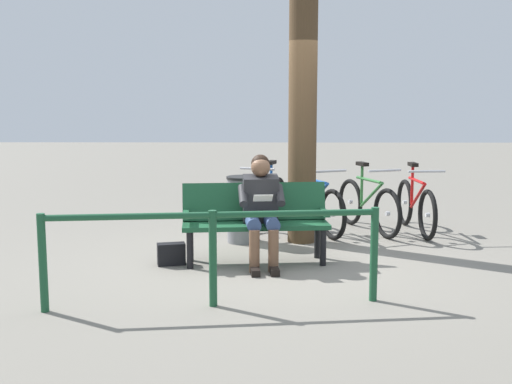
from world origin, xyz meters
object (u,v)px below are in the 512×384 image
object	(u,v)px
litter_bin	(242,209)
tree_trunk	(303,114)
handbag	(171,254)
bicycle_purple	(368,205)
bench	(255,217)
bicycle_red	(267,203)
bicycle_orange	(314,206)
person_reading	(261,205)
bicycle_green	(416,206)

from	to	relation	value
litter_bin	tree_trunk	bearing A→B (deg)	-176.89
handbag	bicycle_purple	distance (m)	3.06
bench	bicycle_red	world-z (taller)	bicycle_red
bicycle_orange	bicycle_red	xyz separation A→B (m)	(0.64, -0.28, 0.00)
litter_bin	bicycle_purple	distance (m)	1.83
bicycle_red	handbag	bearing A→B (deg)	-8.29
handbag	bicycle_red	size ratio (longest dim) A/B	0.19
person_reading	litter_bin	world-z (taller)	person_reading
handbag	tree_trunk	xyz separation A→B (m)	(-1.49, -1.18, 1.49)
handbag	tree_trunk	world-z (taller)	tree_trunk
bicycle_purple	bicycle_red	world-z (taller)	same
handbag	tree_trunk	distance (m)	2.42
tree_trunk	litter_bin	size ratio (longest dim) A/B	3.85
bicycle_orange	handbag	bearing A→B (deg)	-67.06
bicycle_orange	bicycle_red	bearing A→B (deg)	-136.48
bicycle_red	bicycle_orange	bearing A→B (deg)	85.70
bench	handbag	distance (m)	1.01
litter_bin	bicycle_green	bearing A→B (deg)	-164.96
handbag	litter_bin	distance (m)	1.39
person_reading	bicycle_green	size ratio (longest dim) A/B	0.71
bicycle_green	tree_trunk	bearing A→B (deg)	-73.45
tree_trunk	bicycle_red	distance (m)	1.57
bicycle_orange	litter_bin	bearing A→B (deg)	-80.27
bench	bicycle_orange	size ratio (longest dim) A/B	1.04
bicycle_purple	bicycle_orange	bearing A→B (deg)	-104.02
bicycle_orange	bicycle_green	bearing A→B (deg)	67.54
person_reading	bicycle_orange	distance (m)	1.91
bicycle_orange	bicycle_red	distance (m)	0.70
bench	bicycle_red	size ratio (longest dim) A/B	1.02
bench	bicycle_orange	bearing A→B (deg)	-121.96
person_reading	litter_bin	size ratio (longest dim) A/B	1.43
handbag	bicycle_orange	size ratio (longest dim) A/B	0.19
person_reading	bicycle_orange	xyz separation A→B (m)	(-0.72, -1.74, -0.31)
bicycle_green	bicycle_orange	bearing A→B (deg)	-93.26
handbag	litter_bin	world-z (taller)	litter_bin
person_reading	bicycle_purple	bearing A→B (deg)	-134.21
person_reading	tree_trunk	bearing A→B (deg)	-119.12
litter_bin	bicycle_red	world-z (taller)	bicycle_red
person_reading	bicycle_green	world-z (taller)	person_reading
person_reading	tree_trunk	size ratio (longest dim) A/B	0.37
bicycle_green	bicycle_red	world-z (taller)	same
handbag	litter_bin	size ratio (longest dim) A/B	0.36
tree_trunk	bicycle_green	size ratio (longest dim) A/B	1.92
bench	handbag	bearing A→B (deg)	4.98
bench	litter_bin	bearing A→B (deg)	-85.56
litter_bin	bench	bearing A→B (deg)	100.01
litter_bin	bicycle_orange	world-z (taller)	bicycle_orange
person_reading	bicycle_red	bearing A→B (deg)	-97.71
handbag	bicycle_purple	bearing A→B (deg)	-143.07
handbag	bicycle_orange	world-z (taller)	bicycle_orange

